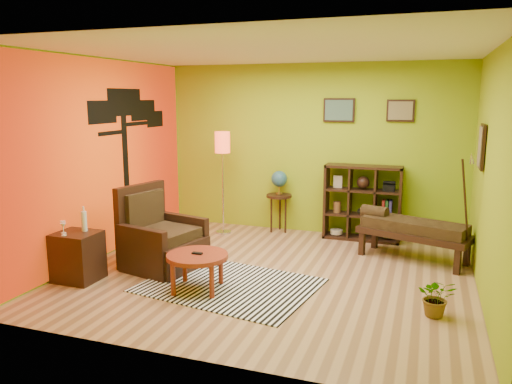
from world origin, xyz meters
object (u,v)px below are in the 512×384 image
(globe_table, at_px, (279,186))
(potted_plant, at_px, (436,301))
(floor_lamp, at_px, (223,152))
(bench, at_px, (411,229))
(coffee_table, at_px, (197,259))
(side_cabinet, at_px, (78,256))
(cube_shelf, at_px, (363,203))
(armchair, at_px, (160,243))

(globe_table, xyz_separation_m, potted_plant, (2.51, -2.67, -0.63))
(globe_table, distance_m, potted_plant, 3.72)
(floor_lamp, xyz_separation_m, bench, (3.02, -0.43, -0.93))
(coffee_table, distance_m, side_cabinet, 1.57)
(cube_shelf, height_order, bench, cube_shelf)
(bench, distance_m, potted_plant, 1.90)
(side_cabinet, bearing_deg, coffee_table, 6.76)
(armchair, bearing_deg, bench, 24.05)
(armchair, bearing_deg, coffee_table, -35.34)
(cube_shelf, height_order, potted_plant, cube_shelf)
(globe_table, relative_size, bench, 0.65)
(floor_lamp, distance_m, globe_table, 1.11)
(coffee_table, height_order, armchair, armchair)
(potted_plant, bearing_deg, armchair, 172.94)
(potted_plant, bearing_deg, floor_lamp, 145.94)
(armchair, relative_size, bench, 0.69)
(bench, bearing_deg, armchair, -155.95)
(floor_lamp, height_order, potted_plant, floor_lamp)
(floor_lamp, relative_size, cube_shelf, 1.42)
(bench, height_order, potted_plant, bench)
(armchair, bearing_deg, globe_table, 65.90)
(coffee_table, distance_m, armchair, 1.04)
(floor_lamp, distance_m, bench, 3.19)
(floor_lamp, relative_size, globe_table, 1.63)
(coffee_table, distance_m, potted_plant, 2.68)
(armchair, xyz_separation_m, potted_plant, (3.51, -0.43, -0.17))
(coffee_table, xyz_separation_m, floor_lamp, (-0.70, 2.44, 1.00))
(floor_lamp, height_order, globe_table, floor_lamp)
(floor_lamp, bearing_deg, coffee_table, -74.02)
(coffee_table, bearing_deg, potted_plant, 3.51)
(floor_lamp, bearing_deg, potted_plant, -34.06)
(armchair, relative_size, side_cabinet, 1.19)
(armchair, distance_m, side_cabinet, 1.06)
(side_cabinet, xyz_separation_m, cube_shelf, (3.11, 3.00, 0.29))
(side_cabinet, bearing_deg, cube_shelf, 43.94)
(globe_table, bearing_deg, bench, -20.82)
(coffee_table, xyz_separation_m, cube_shelf, (1.56, 2.82, 0.22))
(cube_shelf, relative_size, potted_plant, 2.83)
(side_cabinet, xyz_separation_m, potted_plant, (4.22, 0.35, -0.15))
(armchair, height_order, side_cabinet, armchair)
(globe_table, relative_size, potted_plant, 2.46)
(armchair, distance_m, floor_lamp, 2.12)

